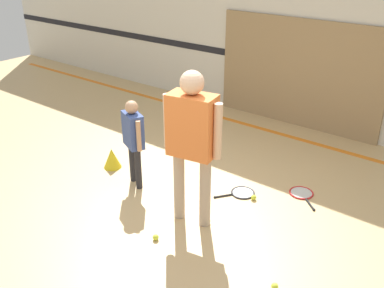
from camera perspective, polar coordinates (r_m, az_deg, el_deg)
The scene contains 13 objects.
ground_plane at distance 5.09m, azimuth -1.14°, elevation -9.21°, with size 16.00×16.00×0.00m, color tan.
wall_back at distance 7.18m, azimuth 16.01°, elevation 14.27°, with size 16.00×0.07×3.20m.
wall_panel at distance 7.35m, azimuth 13.93°, elevation 9.09°, with size 2.86×0.05×1.78m.
floor_stripe at distance 7.14m, azimuth 12.63°, elevation 1.08°, with size 14.40×0.10×0.01m.
person_instructor at distance 4.43m, azimuth 0.00°, elevation 1.40°, with size 0.66×0.35×1.76m.
person_student_left at distance 5.36m, azimuth -7.84°, elevation 1.28°, with size 0.41×0.30×1.16m.
racket_spare_on_floor at distance 5.48m, azimuth 6.60°, elevation -6.49°, with size 0.45×0.53×0.03m.
racket_second_spare at distance 5.60m, azimuth 14.45°, elevation -6.42°, with size 0.51×0.49×0.03m.
tennis_ball_near_instructor at distance 4.70m, azimuth -4.86°, elevation -12.29°, with size 0.07×0.07×0.07m, color #CCE038.
tennis_ball_by_spare_racket at distance 5.36m, azimuth 8.21°, elevation -7.06°, with size 0.07×0.07×0.07m, color #CCE038.
tennis_ball_stray_left at distance 4.91m, azimuth 2.09°, elevation -10.21°, with size 0.07×0.07×0.07m, color #CCE038.
tennis_ball_stray_right at distance 4.21m, azimuth 10.97°, elevation -18.14°, with size 0.07×0.07×0.07m, color #CCE038.
training_cone at distance 6.07m, azimuth -10.62°, elevation -1.87°, with size 0.25×0.25×0.29m.
Camera 1 is at (2.62, -3.24, 2.93)m, focal length 40.00 mm.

